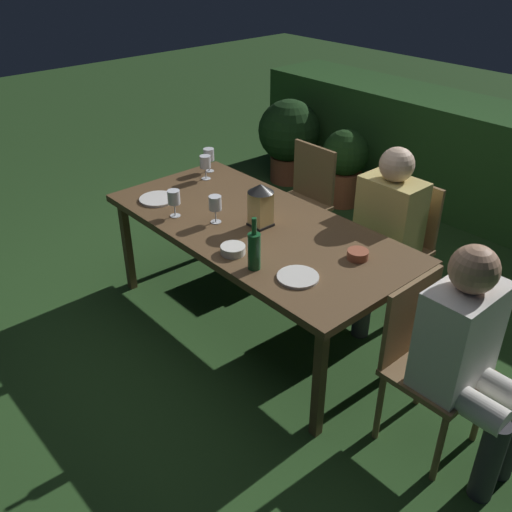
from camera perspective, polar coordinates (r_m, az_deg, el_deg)
The scene contains 20 objects.
ground_plane at distance 3.75m, azimuth 0.00°, elevation -6.70°, with size 16.00×16.00×0.00m, color #26471E.
dining_table at distance 3.38m, azimuth 0.00°, elevation 2.44°, with size 1.95×0.92×0.73m.
chair_side_right_b at distance 3.80m, azimuth 14.16°, elevation 1.53°, with size 0.42×0.40×0.87m.
person_in_mustard at distance 3.58m, azimuth 12.63°, elevation 2.66°, with size 0.38×0.47×1.15m.
chair_head_far at distance 2.85m, azimuth 16.77°, elevation -9.80°, with size 0.40×0.42×0.87m.
person_in_cream at distance 2.69m, azimuth 20.72°, elevation -9.17°, with size 0.48×0.38×1.15m.
chair_side_right_a at distance 4.28m, azimuth 4.68°, elevation 5.84°, with size 0.42×0.40×0.87m.
lantern_centerpiece at distance 3.28m, azimuth 0.47°, elevation 5.39°, with size 0.15×0.15×0.27m.
green_bottle_on_table at distance 2.87m, azimuth -0.18°, elevation 0.62°, with size 0.07×0.07×0.29m.
wine_glass_a at distance 3.96m, azimuth -5.14°, elevation 9.33°, with size 0.08×0.08×0.17m.
wine_glass_b at distance 3.34m, azimuth -4.14°, elevation 5.22°, with size 0.08×0.08×0.17m.
wine_glass_c at distance 4.09m, azimuth -4.78°, elevation 10.06°, with size 0.08×0.08×0.17m.
wine_glass_d at distance 3.44m, azimuth -8.29°, elevation 5.77°, with size 0.08×0.08×0.17m.
plate_a at distance 3.72m, azimuth -9.90°, elevation 5.70°, with size 0.24×0.24×0.01m, color white.
plate_b at distance 2.85m, azimuth 4.25°, elevation -2.13°, with size 0.21×0.21×0.01m, color silver.
bowl_olives at distance 3.05m, azimuth 10.24°, elevation 0.17°, with size 0.11×0.11×0.05m.
bowl_bread at distance 3.05m, azimuth -2.34°, elevation 0.68°, with size 0.14×0.14×0.05m.
hedge_backdrop at distance 5.35m, azimuth 21.09°, elevation 8.92°, with size 4.46×0.72×0.95m, color #234C1E.
potted_plant_by_hedge at distance 5.67m, azimuth 3.35°, elevation 12.02°, with size 0.61×0.61×0.82m.
potted_plant_corner at distance 5.24m, azimuth 8.95°, elevation 9.20°, with size 0.42×0.42×0.70m.
Camera 1 is at (2.23, -1.98, 2.27)m, focal length 39.63 mm.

